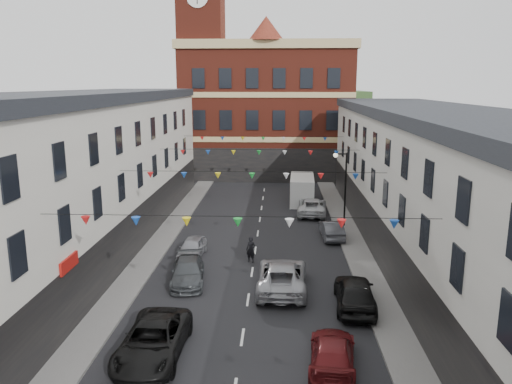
% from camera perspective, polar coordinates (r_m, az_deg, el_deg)
% --- Properties ---
extents(ground, '(160.00, 160.00, 0.00)m').
position_cam_1_polar(ground, '(27.06, -0.92, -12.22)').
color(ground, black).
rests_on(ground, ground).
extents(pavement_left, '(1.80, 64.00, 0.15)m').
position_cam_1_polar(pavement_left, '(30.04, -14.13, -9.89)').
color(pavement_left, '#605E5B').
rests_on(pavement_left, ground).
extents(pavement_right, '(1.80, 64.00, 0.15)m').
position_cam_1_polar(pavement_right, '(29.31, 13.16, -10.41)').
color(pavement_right, '#605E5B').
rests_on(pavement_right, ground).
extents(terrace_left, '(8.40, 56.00, 10.70)m').
position_cam_1_polar(terrace_left, '(29.45, -24.36, -0.33)').
color(terrace_left, beige).
rests_on(terrace_left, ground).
extents(terrace_right, '(8.40, 56.00, 9.70)m').
position_cam_1_polar(terrace_right, '(28.26, 23.78, -1.81)').
color(terrace_right, beige).
rests_on(terrace_right, ground).
extents(civic_building, '(20.60, 13.30, 18.50)m').
position_cam_1_polar(civic_building, '(62.62, 1.26, 9.46)').
color(civic_building, maroon).
rests_on(civic_building, ground).
extents(clock_tower, '(5.60, 5.60, 30.00)m').
position_cam_1_polar(clock_tower, '(60.37, -6.20, 15.74)').
color(clock_tower, maroon).
rests_on(clock_tower, ground).
extents(distant_hill, '(40.00, 14.00, 10.00)m').
position_cam_1_polar(distant_hill, '(86.98, -1.01, 8.18)').
color(distant_hill, '#2B4B23').
rests_on(distant_hill, ground).
extents(street_lamp, '(1.10, 0.36, 6.00)m').
position_cam_1_polar(street_lamp, '(39.58, 9.86, 1.45)').
color(street_lamp, black).
rests_on(street_lamp, ground).
extents(car_left_c, '(2.58, 5.44, 1.50)m').
position_cam_1_polar(car_left_c, '(22.10, -11.68, -16.28)').
color(car_left_c, black).
rests_on(car_left_c, ground).
extents(car_left_d, '(2.38, 4.69, 1.30)m').
position_cam_1_polar(car_left_d, '(29.24, -7.80, -9.03)').
color(car_left_d, '#404347').
rests_on(car_left_d, ground).
extents(car_left_e, '(1.72, 3.81, 1.27)m').
position_cam_1_polar(car_left_e, '(33.34, -7.32, -6.33)').
color(car_left_e, gray).
rests_on(car_left_e, ground).
extents(car_right_c, '(2.28, 4.61, 1.29)m').
position_cam_1_polar(car_right_c, '(21.26, 8.72, -17.71)').
color(car_right_c, '#5B1214').
rests_on(car_right_c, ground).
extents(car_right_d, '(2.21, 4.94, 1.65)m').
position_cam_1_polar(car_right_d, '(26.33, 11.24, -11.22)').
color(car_right_d, black).
rests_on(car_right_d, ground).
extents(car_right_e, '(1.67, 4.14, 1.34)m').
position_cam_1_polar(car_right_e, '(37.37, 8.62, -4.26)').
color(car_right_e, '#45464C').
rests_on(car_right_e, ground).
extents(car_right_f, '(2.87, 5.43, 1.46)m').
position_cam_1_polar(car_right_f, '(43.85, 6.43, -1.64)').
color(car_right_f, silver).
rests_on(car_right_f, ground).
extents(moving_car, '(2.81, 5.83, 1.60)m').
position_cam_1_polar(moving_car, '(28.06, 2.99, -9.54)').
color(moving_car, '#A4A5AB').
rests_on(moving_car, ground).
extents(white_van, '(2.44, 5.81, 2.53)m').
position_cam_1_polar(white_van, '(48.08, 5.28, 0.28)').
color(white_van, silver).
rests_on(white_van, ground).
extents(pedestrian, '(0.72, 0.59, 1.69)m').
position_cam_1_polar(pedestrian, '(32.04, -0.59, -6.61)').
color(pedestrian, black).
rests_on(pedestrian, ground).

